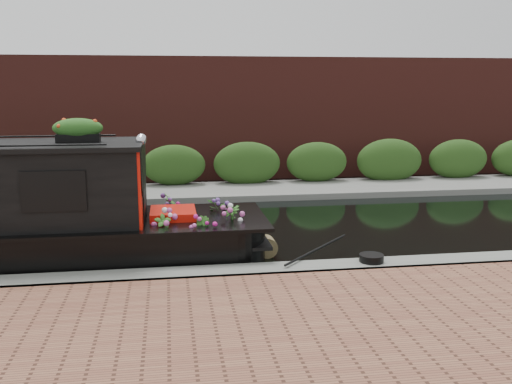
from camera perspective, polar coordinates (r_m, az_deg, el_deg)
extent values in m
plane|color=black|center=(12.25, -7.48, -4.13)|extent=(80.00, 80.00, 0.00)
cube|color=slate|center=(9.10, -6.94, -9.44)|extent=(40.00, 0.60, 0.50)
cube|color=slate|center=(16.35, -7.85, -0.37)|extent=(40.00, 2.40, 0.34)
cube|color=#264818|center=(17.23, -7.91, 0.21)|extent=(40.00, 1.10, 2.80)
cube|color=#54221C|center=(19.30, -8.02, 1.34)|extent=(40.00, 1.00, 8.00)
cube|color=red|center=(10.12, -11.30, 0.78)|extent=(0.06, 1.73, 1.34)
cube|color=black|center=(9.40, -19.59, 0.06)|extent=(0.89, 0.03, 0.55)
cube|color=red|center=(10.26, -8.28, -3.09)|extent=(0.80, 0.89, 0.50)
sphere|color=silver|center=(9.88, -11.45, 5.09)|extent=(0.18, 0.18, 0.18)
sphere|color=silver|center=(10.16, -11.38, 5.24)|extent=(0.18, 0.18, 0.18)
cube|color=black|center=(10.12, -17.35, 5.17)|extent=(0.72, 0.23, 0.14)
ellipsoid|color=#E44719|center=(10.10, -17.41, 6.24)|extent=(0.79, 0.25, 0.24)
imported|color=#2E6622|center=(9.67, -9.24, -3.82)|extent=(0.33, 0.27, 0.55)
imported|color=#2E6622|center=(9.58, -5.31, -3.98)|extent=(0.35, 0.36, 0.51)
imported|color=#2E6622|center=(10.75, -3.45, -2.19)|extent=(0.66, 0.65, 0.55)
imported|color=#2E6622|center=(10.00, -2.44, -3.05)|extent=(0.44, 0.44, 0.60)
imported|color=#2E6622|center=(11.01, -8.57, -1.76)|extent=(0.29, 0.38, 0.64)
cylinder|color=brown|center=(10.54, 1.05, -5.46)|extent=(0.37, 0.34, 0.37)
cylinder|color=black|center=(9.63, 11.47, -6.49)|extent=(0.40, 0.40, 0.12)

